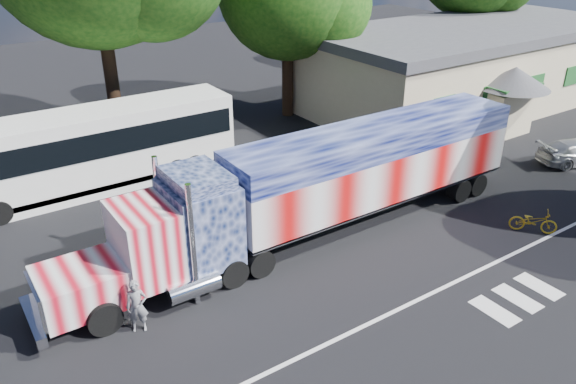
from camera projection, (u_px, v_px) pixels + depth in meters
ground at (334, 269)px, 20.32m from camera, size 100.00×100.00×0.00m
lane_markings at (447, 306)px, 18.38m from camera, size 30.00×2.67×0.01m
semi_truck at (326, 183)px, 21.68m from camera, size 20.37×3.22×4.34m
coach_bus at (99, 148)px, 25.84m from camera, size 12.68×2.95×3.69m
hall_building at (470, 65)px, 37.28m from camera, size 22.40×12.80×5.20m
woman at (137, 306)px, 16.96m from camera, size 0.76×0.64×1.77m
bicycle at (533, 221)px, 22.54m from camera, size 1.66×1.81×0.96m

